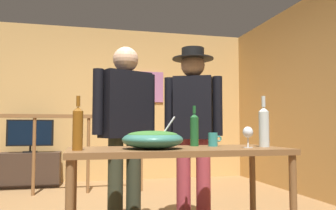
{
  "coord_description": "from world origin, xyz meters",
  "views": [
    {
      "loc": [
        -0.25,
        -3.23,
        0.91
      ],
      "look_at": [
        0.38,
        -0.58,
        1.08
      ],
      "focal_mm": 36.12,
      "sensor_mm": 36.0,
      "label": 1
    }
  ],
  "objects_px": {
    "wine_bottle_clear": "(264,126)",
    "person_standing_right": "(193,121)",
    "flat_screen_tv": "(30,133)",
    "framed_picture": "(148,87)",
    "stair_railing": "(74,142)",
    "serving_table": "(178,159)",
    "tv_console": "(30,169)",
    "wine_bottle_green": "(194,129)",
    "wine_bottle_amber": "(78,127)",
    "mug_teal": "(213,139)",
    "person_standing_left": "(125,121)",
    "salad_bowl": "(153,139)",
    "wine_glass": "(248,133)"
  },
  "relations": [
    {
      "from": "framed_picture",
      "to": "wine_bottle_clear",
      "type": "height_order",
      "value": "framed_picture"
    },
    {
      "from": "serving_table",
      "to": "wine_bottle_amber",
      "type": "height_order",
      "value": "wine_bottle_amber"
    },
    {
      "from": "tv_console",
      "to": "person_standing_left",
      "type": "distance_m",
      "value": 2.97
    },
    {
      "from": "flat_screen_tv",
      "to": "wine_bottle_clear",
      "type": "height_order",
      "value": "wine_bottle_clear"
    },
    {
      "from": "wine_glass",
      "to": "mug_teal",
      "type": "bearing_deg",
      "value": 128.95
    },
    {
      "from": "person_standing_left",
      "to": "salad_bowl",
      "type": "bearing_deg",
      "value": 75.48
    },
    {
      "from": "framed_picture",
      "to": "wine_bottle_amber",
      "type": "relative_size",
      "value": 1.58
    },
    {
      "from": "framed_picture",
      "to": "person_standing_right",
      "type": "relative_size",
      "value": 0.34
    },
    {
      "from": "salad_bowl",
      "to": "wine_bottle_amber",
      "type": "bearing_deg",
      "value": -175.44
    },
    {
      "from": "tv_console",
      "to": "person_standing_right",
      "type": "relative_size",
      "value": 0.55
    },
    {
      "from": "stair_railing",
      "to": "person_standing_left",
      "type": "height_order",
      "value": "person_standing_left"
    },
    {
      "from": "flat_screen_tv",
      "to": "salad_bowl",
      "type": "xyz_separation_m",
      "value": [
        1.28,
        -3.28,
        0.02
      ]
    },
    {
      "from": "flat_screen_tv",
      "to": "wine_bottle_green",
      "type": "relative_size",
      "value": 2.15
    },
    {
      "from": "wine_glass",
      "to": "salad_bowl",
      "type": "bearing_deg",
      "value": 177.13
    },
    {
      "from": "framed_picture",
      "to": "salad_bowl",
      "type": "relative_size",
      "value": 1.31
    },
    {
      "from": "flat_screen_tv",
      "to": "wine_bottle_clear",
      "type": "xyz_separation_m",
      "value": [
        2.13,
        -3.27,
        0.1
      ]
    },
    {
      "from": "wine_bottle_amber",
      "to": "wine_bottle_clear",
      "type": "xyz_separation_m",
      "value": [
        1.34,
        0.06,
        0.01
      ]
    },
    {
      "from": "flat_screen_tv",
      "to": "mug_teal",
      "type": "height_order",
      "value": "flat_screen_tv"
    },
    {
      "from": "wine_bottle_amber",
      "to": "wine_bottle_clear",
      "type": "distance_m",
      "value": 1.35
    },
    {
      "from": "salad_bowl",
      "to": "mug_teal",
      "type": "bearing_deg",
      "value": 20.22
    },
    {
      "from": "tv_console",
      "to": "person_standing_left",
      "type": "xyz_separation_m",
      "value": [
        1.17,
        -2.64,
        0.7
      ]
    },
    {
      "from": "tv_console",
      "to": "mug_teal",
      "type": "height_order",
      "value": "mug_teal"
    },
    {
      "from": "person_standing_left",
      "to": "wine_glass",
      "type": "bearing_deg",
      "value": 114.37
    },
    {
      "from": "tv_console",
      "to": "framed_picture",
      "type": "bearing_deg",
      "value": 8.72
    },
    {
      "from": "wine_bottle_amber",
      "to": "person_standing_right",
      "type": "height_order",
      "value": "person_standing_right"
    },
    {
      "from": "person_standing_left",
      "to": "serving_table",
      "type": "bearing_deg",
      "value": 92.79
    },
    {
      "from": "tv_console",
      "to": "stair_railing",
      "type": "bearing_deg",
      "value": -48.18
    },
    {
      "from": "stair_railing",
      "to": "flat_screen_tv",
      "type": "relative_size",
      "value": 4.31
    },
    {
      "from": "wine_bottle_green",
      "to": "salad_bowl",
      "type": "bearing_deg",
      "value": -146.38
    },
    {
      "from": "person_standing_right",
      "to": "wine_bottle_green",
      "type": "bearing_deg",
      "value": 97.42
    },
    {
      "from": "wine_bottle_amber",
      "to": "person_standing_left",
      "type": "height_order",
      "value": "person_standing_left"
    },
    {
      "from": "framed_picture",
      "to": "stair_railing",
      "type": "distance_m",
      "value": 1.84
    },
    {
      "from": "serving_table",
      "to": "framed_picture",
      "type": "bearing_deg",
      "value": 83.39
    },
    {
      "from": "wine_bottle_clear",
      "to": "tv_console",
      "type": "bearing_deg",
      "value": 122.89
    },
    {
      "from": "wine_glass",
      "to": "wine_bottle_amber",
      "type": "relative_size",
      "value": 0.44
    },
    {
      "from": "mug_teal",
      "to": "serving_table",
      "type": "bearing_deg",
      "value": -158.62
    },
    {
      "from": "wine_bottle_clear",
      "to": "wine_bottle_amber",
      "type": "bearing_deg",
      "value": -177.53
    },
    {
      "from": "wine_bottle_clear",
      "to": "person_standing_right",
      "type": "height_order",
      "value": "person_standing_right"
    },
    {
      "from": "mug_teal",
      "to": "wine_bottle_amber",
      "type": "bearing_deg",
      "value": -167.24
    },
    {
      "from": "flat_screen_tv",
      "to": "person_standing_right",
      "type": "xyz_separation_m",
      "value": [
        1.79,
        -2.6,
        0.16
      ]
    },
    {
      "from": "wine_glass",
      "to": "person_standing_right",
      "type": "bearing_deg",
      "value": 104.39
    },
    {
      "from": "person_standing_left",
      "to": "person_standing_right",
      "type": "height_order",
      "value": "person_standing_right"
    },
    {
      "from": "stair_railing",
      "to": "person_standing_right",
      "type": "distance_m",
      "value": 2.21
    },
    {
      "from": "salad_bowl",
      "to": "mug_teal",
      "type": "distance_m",
      "value": 0.54
    },
    {
      "from": "wine_glass",
      "to": "person_standing_right",
      "type": "distance_m",
      "value": 0.75
    },
    {
      "from": "framed_picture",
      "to": "tv_console",
      "type": "height_order",
      "value": "framed_picture"
    },
    {
      "from": "tv_console",
      "to": "person_standing_left",
      "type": "height_order",
      "value": "person_standing_left"
    },
    {
      "from": "framed_picture",
      "to": "person_standing_left",
      "type": "xyz_separation_m",
      "value": [
        -0.72,
        -2.93,
        -0.66
      ]
    },
    {
      "from": "stair_railing",
      "to": "wine_bottle_green",
      "type": "bearing_deg",
      "value": -66.77
    },
    {
      "from": "framed_picture",
      "to": "mug_teal",
      "type": "distance_m",
      "value": 3.51
    }
  ]
}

